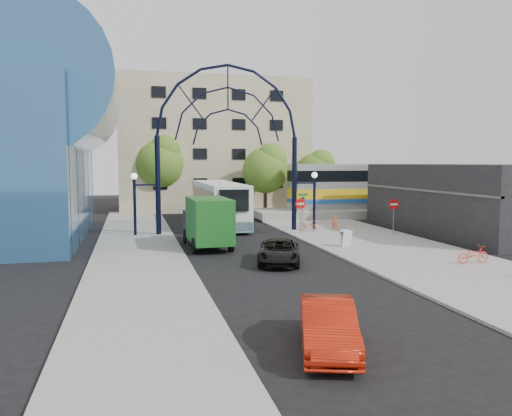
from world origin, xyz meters
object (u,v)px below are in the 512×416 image
object	(u,v)px
tree_north_c	(317,171)
bike_near_a	(308,225)
train_car	(414,185)
tree_north_b	(161,161)
street_name_sign	(303,204)
black_suv	(279,252)
bike_near_b	(335,222)
tree_north_a	(267,168)
city_bus	(219,203)
bike_far_a	(473,255)
gateway_arch	(228,114)
red_sedan	(328,326)
sandwich_board	(346,236)
stop_sign	(300,207)
green_truck	(207,222)
do_not_enter_sign	(394,208)

from	to	relation	value
tree_north_c	bike_near_a	size ratio (longest dim) A/B	4.30
train_car	tree_north_b	xyz separation A→B (m)	(-23.88, 7.93, 2.37)
street_name_sign	bike_near_a	xyz separation A→B (m)	(0.62, 0.60, -1.61)
street_name_sign	black_suv	bearing A→B (deg)	-115.71
bike_near_a	bike_near_b	bearing A→B (deg)	-34.28
tree_north_a	tree_north_c	xyz separation A→B (m)	(6.00, 2.00, -0.33)
tree_north_a	bike_near_a	distance (m)	13.37
city_bus	bike_far_a	xyz separation A→B (m)	(9.55, -18.94, -1.27)
bike_near_a	bike_near_b	xyz separation A→B (m)	(2.15, 0.06, 0.16)
city_bus	bike_near_b	size ratio (longest dim) A/B	6.92
gateway_arch	black_suv	distance (m)	13.79
train_car	tree_north_a	bearing A→B (deg)	164.20
bike_near_b	tree_north_a	bearing A→B (deg)	109.72
tree_north_b	bike_far_a	world-z (taller)	tree_north_b
gateway_arch	tree_north_a	xyz separation A→B (m)	(6.12, 11.93, -3.95)
tree_north_c	bike_far_a	bearing A→B (deg)	-94.95
red_sedan	bike_near_b	bearing A→B (deg)	84.06
black_suv	gateway_arch	bearing A→B (deg)	110.07
train_car	street_name_sign	bearing A→B (deg)	-147.58
city_bus	train_car	bearing A→B (deg)	9.62
sandwich_board	train_car	xyz separation A→B (m)	(14.40, 16.02, 2.16)
tree_north_c	black_suv	xyz separation A→B (m)	(-11.67, -25.19, -3.66)
gateway_arch	bike_near_a	world-z (taller)	gateway_arch
red_sedan	sandwich_board	bearing A→B (deg)	81.55
sandwich_board	bike_near_a	distance (m)	7.23
stop_sign	green_truck	size ratio (longest dim) A/B	0.41
tree_north_a	tree_north_b	bearing A→B (deg)	158.20
train_car	tree_north_c	world-z (taller)	tree_north_c
bike_far_a	tree_north_a	bearing A→B (deg)	8.81
sandwich_board	tree_north_b	world-z (taller)	tree_north_b
bike_near_a	black_suv	bearing A→B (deg)	-152.94
tree_north_c	black_suv	bearing A→B (deg)	-114.86
train_car	tree_north_a	size ratio (longest dim) A/B	3.59
do_not_enter_sign	street_name_sign	xyz separation A→B (m)	(-5.80, 2.60, 0.15)
tree_north_a	red_sedan	size ratio (longest dim) A/B	1.69
red_sedan	tree_north_b	bearing A→B (deg)	110.83
tree_north_c	bike_near_a	world-z (taller)	tree_north_c
tree_north_b	do_not_enter_sign	bearing A→B (deg)	-53.26
street_name_sign	bike_near_b	xyz separation A→B (m)	(2.77, 0.65, -1.45)
sandwich_board	bike_far_a	size ratio (longest dim) A/B	0.59
bike_far_a	tree_north_c	bearing A→B (deg)	-3.93
green_truck	street_name_sign	bearing A→B (deg)	26.58
street_name_sign	tree_north_b	size ratio (longest dim) A/B	0.35
tree_north_b	bike_near_b	distance (m)	20.96
sandwich_board	tree_north_c	world-z (taller)	tree_north_c
stop_sign	tree_north_c	bearing A→B (deg)	65.31
do_not_enter_sign	bike_far_a	bearing A→B (deg)	-97.34
stop_sign	bike_near_a	world-z (taller)	stop_sign
stop_sign	tree_north_a	bearing A→B (deg)	84.58
tree_north_b	city_bus	world-z (taller)	tree_north_b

